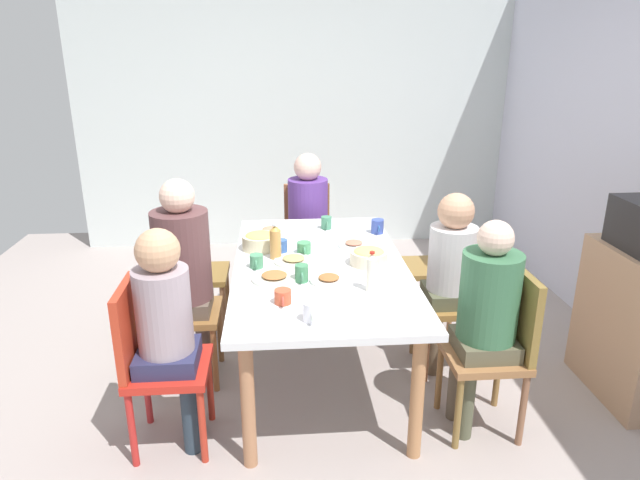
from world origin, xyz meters
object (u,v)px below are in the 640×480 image
chair_6 (499,342)px  cup_6 (304,248)px  plate_4 (294,260)px  chair_5 (152,357)px  cup_0 (377,226)px  cup_1 (256,261)px  cup_5 (283,297)px  cup_4 (326,223)px  chair_1 (435,258)px  bottle_1 (372,272)px  person_4 (450,265)px  plate_1 (329,279)px  chair_4 (462,293)px  chair_2 (173,303)px  cup_3 (281,246)px  plate_2 (274,277)px  bottle_0 (275,242)px  person_2 (184,263)px  cup_7 (312,312)px  bowl_0 (369,256)px  bowl_1 (260,241)px  chair_0 (188,265)px  person_3 (308,211)px  dining_table (320,275)px  plate_3 (271,231)px  plate_0 (354,244)px

chair_6 → cup_6: chair_6 is taller
plate_4 → chair_5: bearing=-48.5°
cup_0 → cup_1: cup_0 is taller
cup_1 → cup_5: (0.50, 0.15, -0.00)m
chair_6 → cup_4: size_ratio=8.11×
chair_1 → bottle_1: 1.27m
person_4 → plate_4: (-0.03, -0.96, 0.05)m
plate_1 → plate_4: 0.36m
chair_4 → cup_0: 0.76m
chair_2 → cup_3: size_ratio=7.87×
plate_2 → bottle_0: 0.35m
bottle_0 → chair_4: bearing=84.5°
person_4 → cup_3: bearing=-102.3°
person_2 → cup_7: size_ratio=10.75×
bowl_0 → bowl_1: (-0.32, -0.65, 0.01)m
cup_1 → cup_3: bearing=150.2°
person_4 → cup_7: bearing=-50.4°
chair_2 → cup_7: bearing=46.9°
cup_5 → chair_0: bearing=-150.2°
chair_2 → plate_2: 0.70m
chair_2 → person_3: size_ratio=0.76×
dining_table → plate_3: 0.70m
plate_0 → cup_3: bearing=-82.5°
chair_2 → person_4: size_ratio=0.78×
chair_4 → chair_5: size_ratio=1.00×
chair_6 → cup_6: bearing=-129.4°
cup_1 → chair_5: bearing=-41.4°
plate_4 → bowl_1: (-0.25, -0.21, 0.04)m
chair_1 → plate_4: 1.23m
chair_2 → dining_table: bearing=90.0°
chair_0 → cup_7: bearing=30.3°
chair_5 → bowl_1: chair_5 is taller
dining_table → chair_5: bearing=-55.3°
chair_4 → chair_0: bearing=-109.1°
bowl_0 → cup_6: 0.43m
bowl_1 → plate_2: bearing=9.8°
dining_table → bowl_1: bearing=-128.4°
plate_1 → bowl_0: 0.36m
chair_4 → person_4: bearing=-90.0°
chair_0 → bowl_1: (0.33, 0.53, 0.29)m
plate_2 → bowl_0: size_ratio=1.15×
plate_0 → cup_5: (0.83, -0.48, 0.02)m
chair_0 → chair_4: 1.89m
dining_table → chair_2: (0.00, -0.89, -0.15)m
bowl_0 → bowl_1: 0.73m
person_2 → cup_6: size_ratio=10.31×
plate_4 → person_4: bearing=88.0°
cup_6 → cup_0: bearing=124.3°
plate_0 → bowl_0: bowl_0 is taller
cup_3 → cup_7: bearing=7.7°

